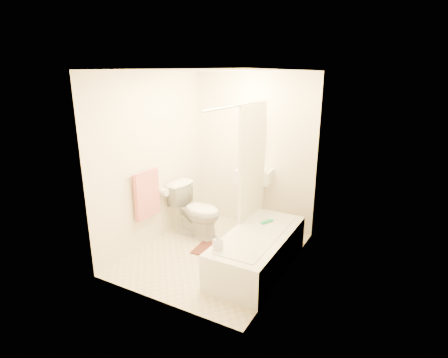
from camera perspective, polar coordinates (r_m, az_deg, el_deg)
The scene contains 17 objects.
floor at distance 4.90m, azimuth -1.44°, elevation -12.04°, with size 2.40×2.40×0.00m, color beige.
ceiling at distance 4.29m, azimuth -1.68°, elevation 17.32°, with size 2.40×2.40×0.00m, color white.
wall_back at distance 5.49m, azimuth 4.79°, elevation 4.51°, with size 2.00×0.02×2.40m, color beige.
wall_left at distance 5.01m, azimuth -11.50°, elevation 3.05°, with size 0.02×2.40×2.40m, color beige.
wall_right at distance 4.05m, azimuth 10.77°, elevation -0.14°, with size 0.02×2.40×2.40m, color beige.
mirror at distance 5.41m, azimuth 4.77°, elevation 7.57°, with size 0.40×0.03×0.55m, color white.
curtain_rod at distance 4.25m, azimuth 2.63°, elevation 11.92°, with size 0.03×0.03×1.70m, color silver.
shower_curtain at distance 4.74m, azimuth 4.64°, elevation 2.81°, with size 0.04×0.80×1.55m, color silver.
towel_bar at distance 4.83m, azimuth -12.96°, elevation 1.21°, with size 0.02×0.02×0.60m, color silver.
towel at distance 4.90m, azimuth -12.46°, elevation -2.44°, with size 0.06×0.45×0.66m, color #CC7266.
toilet_paper at distance 5.19m, azimuth -9.74°, elevation -2.12°, with size 0.12×0.12×0.11m, color white.
toilet at distance 5.26m, azimuth -4.53°, elevation -5.21°, with size 0.45×0.81×0.79m, color white.
sink at distance 5.51m, azimuth 4.97°, elevation -2.74°, with size 0.54×0.43×1.05m, color silver, non-canonical shape.
bathtub at distance 4.50m, azimuth 5.54°, elevation -11.57°, with size 0.71×1.62×0.46m, color silver, non-canonical shape.
bath_mat at distance 4.95m, azimuth -1.27°, elevation -11.54°, with size 0.59×0.44×0.02m, color #492419.
soap_bottle at distance 3.97m, azimuth -1.01°, elevation -10.26°, with size 0.09×0.09×0.20m, color white.
scrub_brush at distance 4.71m, azimuth 7.03°, elevation -6.93°, with size 0.06×0.19×0.04m, color #2AAD63.
Camera 1 is at (2.17, -3.71, 2.35)m, focal length 28.00 mm.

